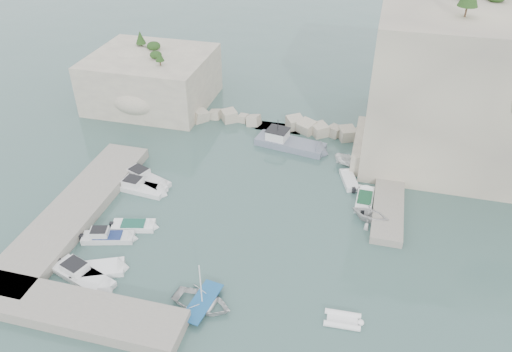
% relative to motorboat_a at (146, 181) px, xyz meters
% --- Properties ---
extents(ground, '(400.00, 400.00, 0.00)m').
position_rel_motorboat_a_xyz_m(ground, '(12.71, -6.21, 0.00)').
color(ground, '#3F5F5B').
rests_on(ground, ground).
extents(cliff_east, '(26.00, 22.00, 17.00)m').
position_rel_motorboat_a_xyz_m(cliff_east, '(35.71, 16.79, 8.50)').
color(cliff_east, beige).
rests_on(cliff_east, ground).
extents(cliff_terrace, '(8.00, 10.00, 2.50)m').
position_rel_motorboat_a_xyz_m(cliff_terrace, '(25.71, 11.79, 1.25)').
color(cliff_terrace, beige).
rests_on(cliff_terrace, ground).
extents(outcrop_west, '(16.00, 14.00, 7.00)m').
position_rel_motorboat_a_xyz_m(outcrop_west, '(-7.29, 18.79, 3.50)').
color(outcrop_west, beige).
rests_on(outcrop_west, ground).
extents(quay_west, '(5.00, 24.00, 1.10)m').
position_rel_motorboat_a_xyz_m(quay_west, '(-4.29, -7.21, 0.55)').
color(quay_west, '#9E9689').
rests_on(quay_west, ground).
extents(quay_south, '(18.00, 4.00, 1.10)m').
position_rel_motorboat_a_xyz_m(quay_south, '(2.71, -18.71, 0.55)').
color(quay_south, '#9E9689').
rests_on(quay_south, ground).
extents(ledge_east, '(3.00, 16.00, 0.80)m').
position_rel_motorboat_a_xyz_m(ledge_east, '(26.21, 3.79, 0.40)').
color(ledge_east, '#9E9689').
rests_on(ledge_east, ground).
extents(breakwater, '(28.00, 3.00, 1.40)m').
position_rel_motorboat_a_xyz_m(breakwater, '(11.71, 15.79, 0.70)').
color(breakwater, beige).
rests_on(breakwater, ground).
extents(motorboat_a, '(6.99, 4.31, 1.40)m').
position_rel_motorboat_a_xyz_m(motorboat_a, '(0.00, 0.00, 0.00)').
color(motorboat_a, silver).
rests_on(motorboat_a, ground).
extents(motorboat_b, '(6.38, 2.63, 1.40)m').
position_rel_motorboat_a_xyz_m(motorboat_b, '(0.23, -1.69, 0.00)').
color(motorboat_b, white).
rests_on(motorboat_b, ground).
extents(motorboat_c, '(4.75, 2.66, 0.70)m').
position_rel_motorboat_a_xyz_m(motorboat_c, '(2.33, -7.65, 0.00)').
color(motorboat_c, white).
rests_on(motorboat_c, ground).
extents(motorboat_d, '(5.49, 2.90, 1.40)m').
position_rel_motorboat_a_xyz_m(motorboat_d, '(0.78, -9.85, 0.00)').
color(motorboat_d, silver).
rests_on(motorboat_d, ground).
extents(motorboat_e, '(5.35, 3.85, 0.70)m').
position_rel_motorboat_a_xyz_m(motorboat_e, '(1.95, -13.88, 0.00)').
color(motorboat_e, white).
rests_on(motorboat_e, ground).
extents(motorboat_f, '(7.04, 4.09, 1.40)m').
position_rel_motorboat_a_xyz_m(motorboat_f, '(1.14, -14.95, 0.00)').
color(motorboat_f, white).
rests_on(motorboat_f, ground).
extents(rowboat, '(5.52, 4.31, 1.04)m').
position_rel_motorboat_a_xyz_m(rowboat, '(12.10, -15.22, 0.00)').
color(rowboat, silver).
rests_on(rowboat, ground).
extents(inflatable_dinghy, '(3.20, 1.67, 0.44)m').
position_rel_motorboat_a_xyz_m(inflatable_dinghy, '(23.30, -13.94, 0.00)').
color(inflatable_dinghy, white).
rests_on(inflatable_dinghy, ground).
extents(tender_east_a, '(4.55, 4.20, 1.99)m').
position_rel_motorboat_a_xyz_m(tender_east_a, '(24.49, -0.75, 0.00)').
color(tender_east_a, silver).
rests_on(tender_east_a, ground).
extents(tender_east_b, '(1.79, 4.94, 0.70)m').
position_rel_motorboat_a_xyz_m(tender_east_b, '(23.78, 2.26, 0.00)').
color(tender_east_b, white).
rests_on(tender_east_b, ground).
extents(tender_east_c, '(2.69, 4.44, 0.70)m').
position_rel_motorboat_a_xyz_m(tender_east_c, '(21.87, 5.46, 0.00)').
color(tender_east_c, white).
rests_on(tender_east_c, ground).
extents(tender_east_d, '(4.11, 2.12, 1.51)m').
position_rel_motorboat_a_xyz_m(tender_east_d, '(21.71, 8.79, 0.00)').
color(tender_east_d, white).
rests_on(tender_east_d, ground).
extents(work_boat, '(9.71, 4.34, 2.20)m').
position_rel_motorboat_a_xyz_m(work_boat, '(14.09, 11.23, 0.00)').
color(work_boat, slate).
rests_on(work_boat, ground).
extents(rowboat_mast, '(0.10, 0.10, 4.20)m').
position_rel_motorboat_a_xyz_m(rowboat_mast, '(12.10, -15.22, 2.62)').
color(rowboat_mast, white).
rests_on(rowboat_mast, rowboat).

